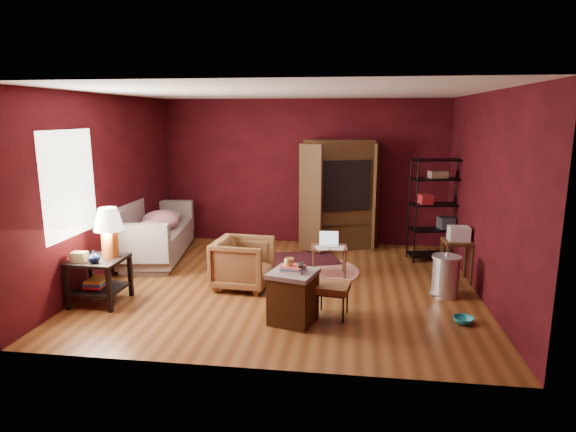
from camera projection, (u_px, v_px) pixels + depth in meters
The scene contains 18 objects.
room at pixel (283, 192), 6.93m from camera, with size 5.54×5.04×2.84m.
sofa at pixel (155, 236), 8.46m from camera, with size 2.05×0.60×0.80m, color gray.
armchair at pixel (243, 261), 7.01m from camera, with size 0.78×0.73×0.80m, color black.
pet_bowl_steel at pixel (438, 289), 6.69m from camera, with size 0.23×0.06×0.23m, color #AAACB1.
pet_bowl_turquoise at pixel (464, 314), 5.83m from camera, with size 0.25×0.08×0.25m, color teal.
vase at pixel (94, 257), 6.19m from camera, with size 0.15×0.16×0.15m, color #0D1B43.
mug at pixel (289, 261), 5.74m from camera, with size 0.12×0.09×0.12m, color #F6DE78.
side_table at pixel (104, 246), 6.40m from camera, with size 0.66×0.66×1.29m.
sofa_cushions at pixel (153, 233), 8.44m from camera, with size 1.24×2.39×0.95m.
hamper at pixel (293, 296), 5.82m from camera, with size 0.65×0.65×0.74m.
footstool at pixel (332, 288), 5.97m from camera, with size 0.47×0.47×0.43m.
rug_round at pixel (311, 271), 7.82m from camera, with size 1.83×1.83×0.01m.
rug_oriental at pixel (299, 259), 8.42m from camera, with size 1.54×1.27×0.01m.
laptop_desk at pixel (329, 250), 7.51m from camera, with size 0.59×0.48×0.69m.
tv_armoire at pixel (339, 193), 9.02m from camera, with size 1.48×1.21×2.04m.
wire_shelving at pixel (437, 205), 8.26m from camera, with size 0.93×0.55×1.77m.
small_stand at pixel (458, 241), 7.23m from camera, with size 0.44×0.44×0.85m.
trash_can at pixel (446, 276), 6.69m from camera, with size 0.48×0.48×0.62m.
Camera 1 is at (0.94, -6.80, 2.47)m, focal length 30.00 mm.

